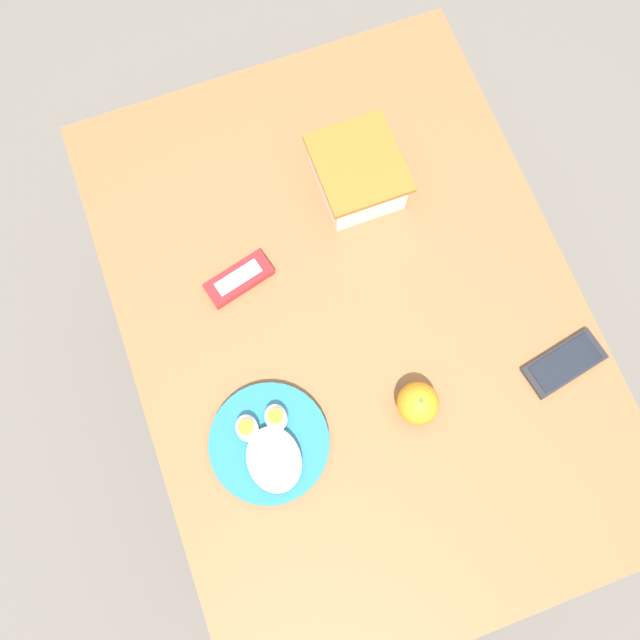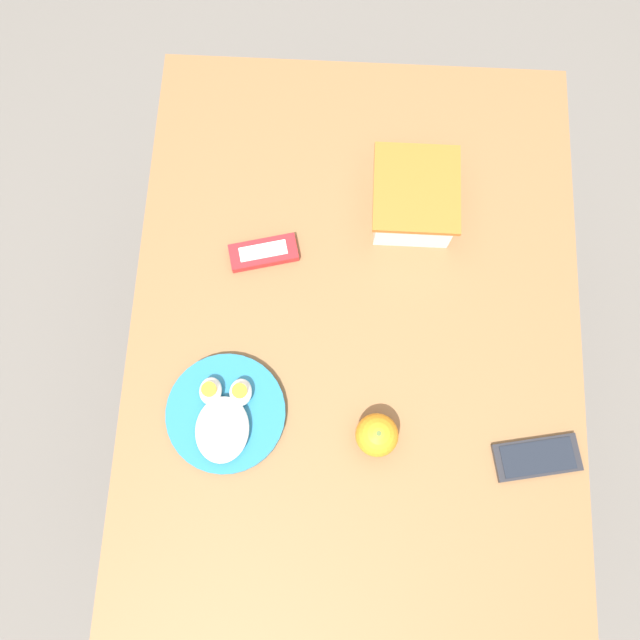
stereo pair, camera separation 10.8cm
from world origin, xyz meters
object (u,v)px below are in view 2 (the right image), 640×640
Objects in this scene: orange_fruit at (377,435)px; rice_plate at (225,415)px; cell_phone at (537,458)px; food_container at (413,199)px; candy_bar at (264,253)px.

orange_fruit is 0.35× the size of rice_plate.
cell_phone is at bearing 85.35° from rice_plate.
food_container is 1.11× the size of cell_phone.
food_container reaches higher than orange_fruit.
candy_bar is at bearing 171.79° from rice_plate.
cell_phone is at bearing 25.97° from food_container.
candy_bar is (-0.30, 0.04, -0.01)m from rice_plate.
food_container is 1.28× the size of candy_bar.
orange_fruit is 0.38m from candy_bar.
rice_plate is at bearing -94.65° from cell_phone.
orange_fruit is 0.27m from cell_phone.
orange_fruit is at bearing 33.66° from candy_bar.
orange_fruit reaches higher than candy_bar.
food_container reaches higher than rice_plate.
candy_bar is (-0.32, -0.21, -0.03)m from orange_fruit.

